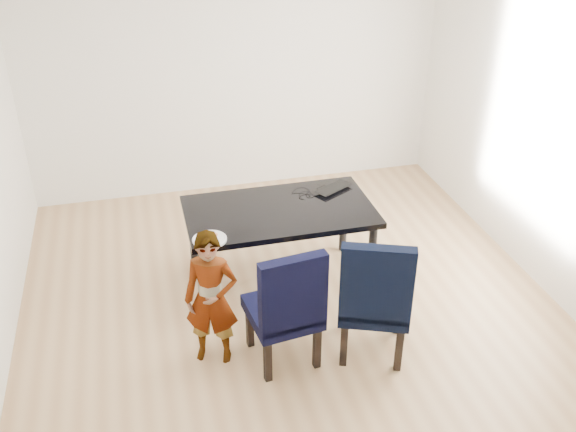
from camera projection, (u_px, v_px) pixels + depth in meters
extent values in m
cube|color=tan|center=(294.00, 315.00, 5.41)|extent=(4.50, 5.00, 0.01)
cube|color=white|center=(235.00, 71.00, 6.84)|extent=(4.50, 0.01, 2.70)
cube|color=white|center=(450.00, 428.00, 2.63)|extent=(4.50, 0.01, 2.70)
cube|color=white|center=(562.00, 141.00, 5.21)|extent=(0.01, 5.00, 2.70)
cube|color=black|center=(280.00, 246.00, 5.64)|extent=(1.60, 0.90, 0.75)
cube|color=black|center=(282.00, 302.00, 4.72)|extent=(0.55, 0.57, 1.03)
cube|color=black|center=(375.00, 292.00, 4.79)|extent=(0.68, 0.69, 1.07)
imported|color=#E75B13|center=(211.00, 299.00, 4.69)|extent=(0.46, 0.38, 1.10)
cylinder|color=silver|center=(210.00, 239.00, 5.02)|extent=(0.33, 0.33, 0.02)
ellipsoid|color=#B0673E|center=(209.00, 236.00, 5.00)|extent=(0.15, 0.10, 0.06)
imported|color=black|center=(329.00, 187.00, 5.78)|extent=(0.43, 0.38, 0.03)
torus|color=black|center=(306.00, 196.00, 5.65)|extent=(0.14, 0.14, 0.01)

